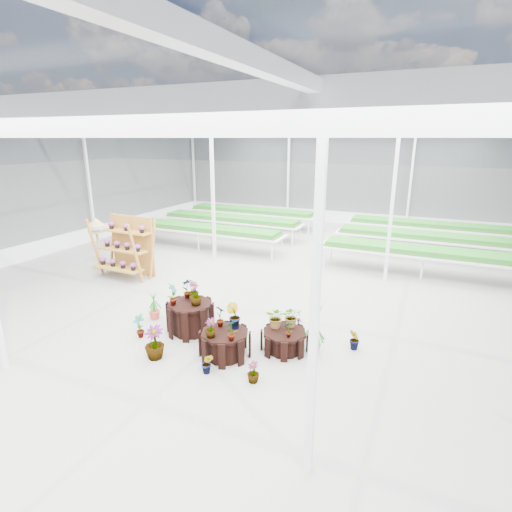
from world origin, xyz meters
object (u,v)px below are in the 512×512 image
at_px(plinth_low, 284,341).
at_px(bird_table, 98,243).
at_px(plinth_tall, 190,317).
at_px(plinth_mid, 225,344).
at_px(shelf_rack, 124,248).

height_order(plinth_low, bird_table, bird_table).
height_order(plinth_tall, plinth_mid, plinth_tall).
height_order(plinth_low, shelf_rack, shelf_rack).
relative_size(plinth_tall, shelf_rack, 0.54).
relative_size(plinth_mid, plinth_low, 1.06).
height_order(shelf_rack, bird_table, shelf_rack).
bearing_deg(bird_table, plinth_low, -36.48).
distance_m(plinth_low, shelf_rack, 6.55).
distance_m(plinth_mid, shelf_rack, 5.94).
relative_size(plinth_low, shelf_rack, 0.50).
relative_size(plinth_mid, shelf_rack, 0.53).
bearing_deg(bird_table, plinth_tall, -44.26).
relative_size(plinth_low, bird_table, 0.55).
bearing_deg(shelf_rack, bird_table, 170.31).
relative_size(plinth_tall, plinth_mid, 1.03).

